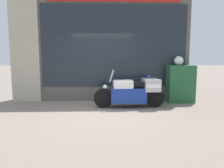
% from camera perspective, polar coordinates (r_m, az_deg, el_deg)
% --- Properties ---
extents(ground_plane, '(60.00, 60.00, 0.00)m').
position_cam_1_polar(ground_plane, '(6.36, -2.93, -7.70)').
color(ground_plane, gray).
extents(shop_building, '(6.45, 0.55, 3.92)m').
position_cam_1_polar(shop_building, '(8.16, -6.04, 9.57)').
color(shop_building, '#56514C').
rests_on(shop_building, ground).
extents(window_display, '(4.98, 0.30, 1.98)m').
position_cam_1_polar(window_display, '(8.26, 0.26, -0.82)').
color(window_display, slate).
rests_on(window_display, ground).
extents(paramedic_motorcycle, '(2.28, 0.69, 1.22)m').
position_cam_1_polar(paramedic_motorcycle, '(7.04, 5.57, -1.85)').
color(paramedic_motorcycle, black).
rests_on(paramedic_motorcycle, ground).
extents(utility_cabinet, '(0.92, 0.55, 1.32)m').
position_cam_1_polar(utility_cabinet, '(8.15, 17.43, 0.05)').
color(utility_cabinet, '#235633').
rests_on(utility_cabinet, ground).
extents(white_helmet, '(0.32, 0.32, 0.32)m').
position_cam_1_polar(white_helmet, '(8.13, 17.05, 5.84)').
color(white_helmet, white).
rests_on(white_helmet, utility_cabinet).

